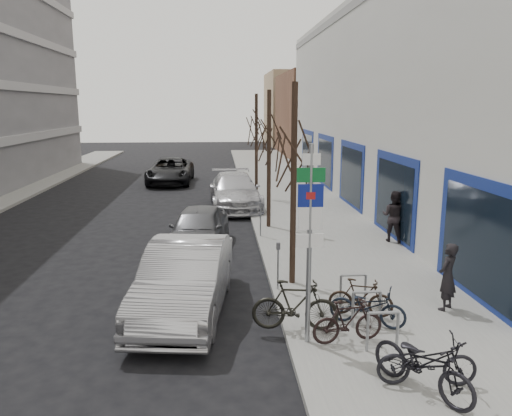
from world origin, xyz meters
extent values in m
plane|color=black|center=(0.00, 0.00, 0.00)|extent=(120.00, 120.00, 0.00)
cube|color=slate|center=(4.50, 10.00, 0.07)|extent=(5.00, 70.00, 0.15)
cube|color=brown|center=(13.00, 40.00, 4.00)|extent=(12.00, 14.00, 8.00)
cube|color=#937A5B|center=(13.50, 55.00, 4.50)|extent=(13.00, 12.00, 9.00)
cylinder|color=gray|center=(2.40, 0.00, 2.10)|extent=(0.10, 0.10, 4.20)
cube|color=white|center=(2.40, -0.03, 3.90)|extent=(0.35, 0.03, 0.22)
cube|color=#0C5926|center=(2.40, -0.03, 3.60)|extent=(0.55, 0.03, 0.28)
cube|color=navy|center=(2.40, -0.03, 3.20)|extent=(0.50, 0.03, 0.45)
cube|color=maroon|center=(2.40, -0.04, 3.20)|extent=(0.18, 0.02, 0.14)
cube|color=white|center=(2.40, -0.03, 2.75)|extent=(0.45, 0.03, 0.45)
cube|color=white|center=(2.40, -0.03, 2.30)|extent=(0.55, 0.03, 0.28)
cylinder|color=gray|center=(3.50, -0.50, 0.55)|extent=(0.06, 0.06, 0.80)
cylinder|color=gray|center=(4.10, -0.50, 0.55)|extent=(0.06, 0.06, 0.80)
cylinder|color=gray|center=(3.80, -0.50, 0.95)|extent=(0.60, 0.06, 0.06)
cylinder|color=gray|center=(3.50, 0.60, 0.55)|extent=(0.06, 0.06, 0.80)
cylinder|color=gray|center=(4.10, 0.60, 0.55)|extent=(0.06, 0.06, 0.80)
cylinder|color=gray|center=(3.80, 0.60, 0.95)|extent=(0.60, 0.06, 0.06)
cylinder|color=gray|center=(3.50, 1.70, 0.55)|extent=(0.06, 0.06, 0.80)
cylinder|color=gray|center=(4.10, 1.70, 0.55)|extent=(0.06, 0.06, 0.80)
cylinder|color=gray|center=(3.80, 1.70, 0.95)|extent=(0.60, 0.06, 0.06)
cylinder|color=black|center=(2.60, 3.50, 2.75)|extent=(0.16, 0.16, 5.50)
cylinder|color=black|center=(2.60, 10.00, 2.75)|extent=(0.16, 0.16, 5.50)
cylinder|color=black|center=(2.60, 16.50, 2.75)|extent=(0.16, 0.16, 5.50)
cylinder|color=gray|center=(2.15, 3.00, 0.70)|extent=(0.05, 0.05, 1.10)
cube|color=#3F3F44|center=(2.15, 3.00, 1.33)|extent=(0.10, 0.08, 0.18)
cylinder|color=gray|center=(2.15, 8.50, 0.70)|extent=(0.05, 0.05, 1.10)
cube|color=#3F3F44|center=(2.15, 8.50, 1.33)|extent=(0.10, 0.08, 0.18)
cylinder|color=gray|center=(2.15, 14.00, 0.70)|extent=(0.05, 0.05, 1.10)
cube|color=#3F3F44|center=(2.15, 14.00, 1.33)|extent=(0.10, 0.08, 0.18)
imported|color=black|center=(4.00, -1.97, 0.75)|extent=(1.56, 1.98, 1.20)
imported|color=black|center=(3.21, -0.09, 0.62)|extent=(1.59, 0.70, 0.93)
imported|color=black|center=(3.85, 0.68, 0.66)|extent=(1.73, 1.20, 1.03)
imported|color=black|center=(2.23, 0.56, 0.72)|extent=(1.95, 0.81, 1.15)
imported|color=black|center=(4.16, -1.76, 0.67)|extent=(1.76, 0.70, 1.05)
imported|color=black|center=(3.84, 1.17, 0.60)|extent=(1.55, 0.89, 0.90)
imported|color=#A7A7AC|center=(-0.20, 2.01, 0.85)|extent=(2.40, 5.34, 1.70)
imported|color=#525257|center=(-0.09, 7.37, 0.75)|extent=(2.36, 4.63, 1.51)
imported|color=#B9B9BE|center=(1.40, 14.53, 0.83)|extent=(2.62, 5.85, 1.66)
imported|color=black|center=(-2.46, 22.76, 0.80)|extent=(2.81, 5.85, 1.61)
imported|color=black|center=(5.96, 1.40, 0.96)|extent=(0.70, 0.68, 1.62)
imported|color=black|center=(6.80, 7.42, 1.08)|extent=(0.82, 0.80, 1.85)
camera|label=1|loc=(0.64, -9.38, 4.90)|focal=35.00mm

